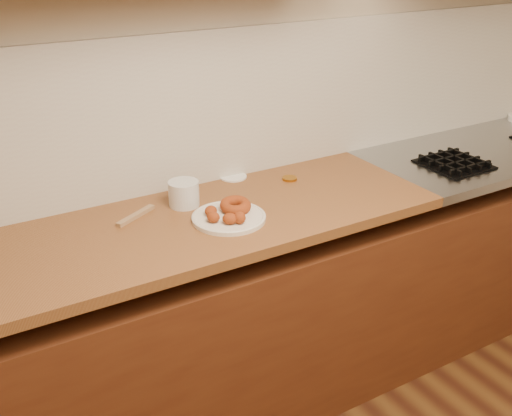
% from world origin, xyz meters
% --- Properties ---
extents(wall_back, '(4.00, 0.02, 2.70)m').
position_xyz_m(wall_back, '(0.00, 2.00, 1.35)').
color(wall_back, '#B9A990').
rests_on(wall_back, ground).
extents(base_cabinet, '(3.60, 0.60, 0.77)m').
position_xyz_m(base_cabinet, '(0.00, 1.69, 0.39)').
color(base_cabinet, '#552913').
rests_on(base_cabinet, floor).
extents(butcher_block, '(2.30, 0.62, 0.04)m').
position_xyz_m(butcher_block, '(-0.65, 1.69, 0.88)').
color(butcher_block, brown).
rests_on(butcher_block, base_cabinet).
extents(stovetop, '(1.30, 0.62, 0.04)m').
position_xyz_m(stovetop, '(1.15, 1.69, 0.88)').
color(stovetop, '#9EA0A5').
rests_on(stovetop, base_cabinet).
extents(backsplash, '(3.60, 0.02, 0.60)m').
position_xyz_m(backsplash, '(0.00, 1.99, 1.20)').
color(backsplash, beige).
rests_on(backsplash, wall_back).
extents(burner_grates, '(0.91, 0.26, 0.03)m').
position_xyz_m(burner_grates, '(1.13, 1.61, 0.91)').
color(burner_grates, black).
rests_on(burner_grates, stovetop).
extents(donut_plate, '(0.26, 0.26, 0.02)m').
position_xyz_m(donut_plate, '(-0.30, 1.63, 0.91)').
color(donut_plate, silver).
rests_on(donut_plate, butcher_block).
extents(ring_donut, '(0.12, 0.12, 0.05)m').
position_xyz_m(ring_donut, '(-0.26, 1.66, 0.93)').
color(ring_donut, '#9A3A11').
rests_on(ring_donut, donut_plate).
extents(fried_dough_chunks, '(0.13, 0.17, 0.04)m').
position_xyz_m(fried_dough_chunks, '(-0.34, 1.60, 0.93)').
color(fried_dough_chunks, '#9A3A11').
rests_on(fried_dough_chunks, donut_plate).
extents(plastic_tub, '(0.15, 0.15, 0.09)m').
position_xyz_m(plastic_tub, '(-0.39, 1.82, 0.95)').
color(plastic_tub, silver).
rests_on(plastic_tub, butcher_block).
extents(tub_lid, '(0.15, 0.15, 0.01)m').
position_xyz_m(tub_lid, '(-0.10, 1.97, 0.90)').
color(tub_lid, white).
rests_on(tub_lid, butcher_block).
extents(brass_jar_lid, '(0.07, 0.07, 0.01)m').
position_xyz_m(brass_jar_lid, '(0.09, 1.83, 0.91)').
color(brass_jar_lid, '#B0721B').
rests_on(brass_jar_lid, butcher_block).
extents(wooden_utensil, '(0.17, 0.11, 0.01)m').
position_xyz_m(wooden_utensil, '(-0.58, 1.81, 0.91)').
color(wooden_utensil, '#997550').
rests_on(wooden_utensil, butcher_block).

